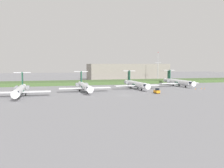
{
  "coord_description": "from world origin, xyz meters",
  "views": [
    {
      "loc": [
        -29.62,
        -90.26,
        12.16
      ],
      "look_at": [
        0.0,
        19.98,
        3.0
      ],
      "focal_mm": 38.76,
      "sensor_mm": 36.0,
      "label": 1
    }
  ],
  "objects_px": {
    "regional_jet_second": "(84,86)",
    "safety_cone_mid_marker": "(201,88)",
    "regional_jet_third": "(136,84)",
    "safety_cone_rear_marker": "(204,88)",
    "regional_jet_fourth": "(178,82)",
    "safety_cone_front_marker": "(195,89)",
    "baggage_tug": "(157,91)",
    "antenna_mast": "(158,70)",
    "regional_jet_nearest": "(20,90)"
  },
  "relations": [
    {
      "from": "baggage_tug",
      "to": "safety_cone_front_marker",
      "type": "distance_m",
      "value": 28.6
    },
    {
      "from": "regional_jet_nearest",
      "to": "baggage_tug",
      "type": "relative_size",
      "value": 9.69
    },
    {
      "from": "antenna_mast",
      "to": "baggage_tug",
      "type": "relative_size",
      "value": 6.52
    },
    {
      "from": "regional_jet_second",
      "to": "safety_cone_mid_marker",
      "type": "relative_size",
      "value": 56.36
    },
    {
      "from": "antenna_mast",
      "to": "safety_cone_rear_marker",
      "type": "relative_size",
      "value": 37.91
    },
    {
      "from": "regional_jet_third",
      "to": "safety_cone_front_marker",
      "type": "relative_size",
      "value": 56.36
    },
    {
      "from": "regional_jet_third",
      "to": "baggage_tug",
      "type": "relative_size",
      "value": 9.69
    },
    {
      "from": "antenna_mast",
      "to": "baggage_tug",
      "type": "xyz_separation_m",
      "value": [
        -31.13,
        -63.79,
        -7.69
      ]
    },
    {
      "from": "safety_cone_front_marker",
      "to": "regional_jet_fourth",
      "type": "bearing_deg",
      "value": 88.16
    },
    {
      "from": "safety_cone_mid_marker",
      "to": "regional_jet_fourth",
      "type": "bearing_deg",
      "value": 99.63
    },
    {
      "from": "regional_jet_fourth",
      "to": "baggage_tug",
      "type": "height_order",
      "value": "regional_jet_fourth"
    },
    {
      "from": "antenna_mast",
      "to": "safety_cone_front_marker",
      "type": "relative_size",
      "value": 37.91
    },
    {
      "from": "safety_cone_front_marker",
      "to": "safety_cone_mid_marker",
      "type": "height_order",
      "value": "same"
    },
    {
      "from": "regional_jet_fourth",
      "to": "baggage_tug",
      "type": "distance_m",
      "value": 39.58
    },
    {
      "from": "safety_cone_mid_marker",
      "to": "safety_cone_rear_marker",
      "type": "height_order",
      "value": "same"
    },
    {
      "from": "safety_cone_rear_marker",
      "to": "regional_jet_second",
      "type": "bearing_deg",
      "value": 176.57
    },
    {
      "from": "safety_cone_mid_marker",
      "to": "regional_jet_third",
      "type": "bearing_deg",
      "value": 162.9
    },
    {
      "from": "safety_cone_mid_marker",
      "to": "safety_cone_rear_marker",
      "type": "bearing_deg",
      "value": -6.65
    },
    {
      "from": "safety_cone_front_marker",
      "to": "safety_cone_mid_marker",
      "type": "bearing_deg",
      "value": 3.51
    },
    {
      "from": "baggage_tug",
      "to": "safety_cone_rear_marker",
      "type": "distance_m",
      "value": 33.43
    },
    {
      "from": "safety_cone_rear_marker",
      "to": "regional_jet_fourth",
      "type": "bearing_deg",
      "value": 104.61
    },
    {
      "from": "regional_jet_third",
      "to": "regional_jet_nearest",
      "type": "bearing_deg",
      "value": -163.69
    },
    {
      "from": "safety_cone_mid_marker",
      "to": "safety_cone_rear_marker",
      "type": "relative_size",
      "value": 1.0
    },
    {
      "from": "regional_jet_second",
      "to": "antenna_mast",
      "type": "relative_size",
      "value": 1.49
    },
    {
      "from": "regional_jet_second",
      "to": "regional_jet_third",
      "type": "height_order",
      "value": "same"
    },
    {
      "from": "regional_jet_fourth",
      "to": "safety_cone_mid_marker",
      "type": "bearing_deg",
      "value": -80.37
    },
    {
      "from": "regional_jet_second",
      "to": "safety_cone_rear_marker",
      "type": "bearing_deg",
      "value": -3.43
    },
    {
      "from": "regional_jet_fourth",
      "to": "safety_cone_rear_marker",
      "type": "relative_size",
      "value": 56.36
    },
    {
      "from": "regional_jet_second",
      "to": "safety_cone_front_marker",
      "type": "relative_size",
      "value": 56.36
    },
    {
      "from": "regional_jet_third",
      "to": "antenna_mast",
      "type": "xyz_separation_m",
      "value": [
        32.66,
        42.61,
        6.16
      ]
    },
    {
      "from": "baggage_tug",
      "to": "safety_cone_mid_marker",
      "type": "relative_size",
      "value": 5.82
    },
    {
      "from": "safety_cone_front_marker",
      "to": "regional_jet_third",
      "type": "bearing_deg",
      "value": 160.47
    },
    {
      "from": "antenna_mast",
      "to": "safety_cone_rear_marker",
      "type": "xyz_separation_m",
      "value": [
        0.31,
        -52.44,
        -8.42
      ]
    },
    {
      "from": "regional_jet_nearest",
      "to": "antenna_mast",
      "type": "xyz_separation_m",
      "value": [
        85.9,
        58.19,
        6.16
      ]
    },
    {
      "from": "regional_jet_second",
      "to": "safety_cone_front_marker",
      "type": "bearing_deg",
      "value": -3.78
    },
    {
      "from": "regional_jet_second",
      "to": "safety_cone_mid_marker",
      "type": "bearing_deg",
      "value": -3.34
    },
    {
      "from": "regional_jet_fourth",
      "to": "regional_jet_second",
      "type": "bearing_deg",
      "value": -165.66
    },
    {
      "from": "regional_jet_fourth",
      "to": "antenna_mast",
      "type": "bearing_deg",
      "value": 82.92
    },
    {
      "from": "baggage_tug",
      "to": "safety_cone_rear_marker",
      "type": "relative_size",
      "value": 5.82
    },
    {
      "from": "antenna_mast",
      "to": "baggage_tug",
      "type": "height_order",
      "value": "antenna_mast"
    },
    {
      "from": "safety_cone_rear_marker",
      "to": "antenna_mast",
      "type": "bearing_deg",
      "value": 90.34
    },
    {
      "from": "safety_cone_front_marker",
      "to": "safety_cone_rear_marker",
      "type": "bearing_deg",
      "value": 0.29
    },
    {
      "from": "regional_jet_second",
      "to": "safety_cone_mid_marker",
      "type": "xyz_separation_m",
      "value": [
        58.27,
        -3.4,
        -2.26
      ]
    },
    {
      "from": "regional_jet_third",
      "to": "antenna_mast",
      "type": "height_order",
      "value": "antenna_mast"
    },
    {
      "from": "regional_jet_third",
      "to": "regional_jet_fourth",
      "type": "height_order",
      "value": "same"
    },
    {
      "from": "regional_jet_fourth",
      "to": "safety_cone_front_marker",
      "type": "relative_size",
      "value": 56.36
    },
    {
      "from": "regional_jet_fourth",
      "to": "safety_cone_mid_marker",
      "type": "relative_size",
      "value": 56.36
    },
    {
      "from": "regional_jet_third",
      "to": "safety_cone_mid_marker",
      "type": "distance_m",
      "value": 32.85
    },
    {
      "from": "regional_jet_nearest",
      "to": "antenna_mast",
      "type": "distance_m",
      "value": 103.94
    },
    {
      "from": "regional_jet_third",
      "to": "regional_jet_second",
      "type": "bearing_deg",
      "value": -166.96
    }
  ]
}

